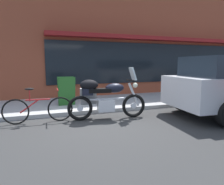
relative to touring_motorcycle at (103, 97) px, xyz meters
name	(u,v)px	position (x,y,z in m)	size (l,w,h in m)	color
ground_plane	(93,124)	(-0.38, -0.42, -0.61)	(80.00, 80.00, 0.00)	#2F2F2F
storefront_building	(189,37)	(5.75, 3.54, 2.26)	(20.27, 0.90, 5.85)	brown
touring_motorcycle	(103,97)	(0.00, 0.00, 0.00)	(2.17, 0.82, 1.41)	black
parked_bicycle	(38,109)	(-1.67, 0.21, -0.25)	(1.73, 0.48, 0.91)	black
sandwich_board_sign	(66,91)	(-0.76, 1.67, -0.01)	(0.55, 0.42, 0.95)	#1E511E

